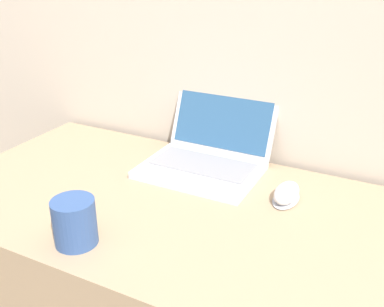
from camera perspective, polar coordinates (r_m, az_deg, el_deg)
laptop at (r=1.27m, az=2.17°, el=0.45°), size 0.32×0.32×0.22m
drink_cup at (r=0.97m, az=-14.69°, el=-8.31°), size 0.09×0.09×0.10m
computer_mouse at (r=1.13m, az=11.91°, el=-5.00°), size 0.06×0.11×0.04m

